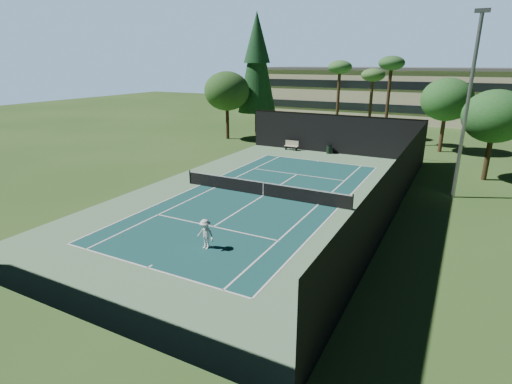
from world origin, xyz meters
TOP-DOWN VIEW (x-y plane):
  - ground at (0.00, 0.00)m, footprint 160.00×160.00m
  - apron_slab at (0.00, 0.00)m, footprint 18.00×32.00m
  - court_surface at (0.00, 0.00)m, footprint 10.97×23.77m
  - court_lines at (0.00, 0.00)m, footprint 11.07×23.87m
  - tennis_net at (0.00, 0.00)m, footprint 12.90×0.10m
  - fence at (0.00, 0.06)m, footprint 18.04×32.05m
  - player at (1.21, -8.92)m, footprint 1.08×0.70m
  - tennis_ball_a at (-3.70, -9.82)m, footprint 0.07×0.07m
  - tennis_ball_b at (-4.02, 0.54)m, footprint 0.06×0.06m
  - tennis_ball_c at (0.13, 3.82)m, footprint 0.06×0.06m
  - tennis_ball_d at (-3.89, 5.96)m, footprint 0.06×0.06m
  - park_bench at (-4.30, 15.39)m, footprint 1.50×0.45m
  - trash_bin at (-0.16, 15.59)m, footprint 0.56×0.56m
  - pine_tree at (-12.00, 22.00)m, footprint 4.80×4.80m
  - palm_a at (-2.00, 24.00)m, footprint 2.80×2.80m
  - palm_b at (1.50, 26.00)m, footprint 2.80×2.80m
  - palm_c at (4.00, 23.00)m, footprint 2.80×2.80m
  - decid_tree_a at (10.00, 22.00)m, footprint 5.12×5.12m
  - decid_tree_b at (14.00, 12.00)m, footprint 4.80×4.80m
  - decid_tree_c at (-14.00, 18.00)m, footprint 5.44×5.44m
  - campus_building at (0.00, 45.98)m, footprint 40.50×12.50m
  - light_pole at (12.00, 6.00)m, footprint 0.90×0.25m

SIDE VIEW (x-z plane):
  - ground at x=0.00m, z-range 0.00..0.00m
  - apron_slab at x=0.00m, z-range 0.00..0.01m
  - court_surface at x=0.00m, z-range 0.01..0.02m
  - court_lines at x=0.00m, z-range 0.02..0.02m
  - tennis_ball_d at x=-3.89m, z-range 0.00..0.06m
  - tennis_ball_c at x=0.13m, z-range 0.00..0.06m
  - tennis_ball_b at x=-4.02m, z-range 0.00..0.06m
  - tennis_ball_a at x=-3.70m, z-range 0.00..0.07m
  - trash_bin at x=-0.16m, z-range 0.01..0.95m
  - park_bench at x=-4.30m, z-range 0.03..1.06m
  - tennis_net at x=0.00m, z-range 0.01..1.11m
  - player at x=1.21m, z-range 0.00..1.59m
  - fence at x=0.00m, z-range -0.01..4.02m
  - campus_building at x=0.00m, z-range 0.06..8.36m
  - decid_tree_b at x=14.00m, z-range 1.51..8.65m
  - decid_tree_a at x=10.00m, z-range 1.61..9.23m
  - decid_tree_c at x=-14.00m, z-range 1.72..9.81m
  - light_pole at x=12.00m, z-range 0.35..12.57m
  - palm_b at x=1.50m, z-range 3.15..11.57m
  - palm_a at x=-2.00m, z-range 3.53..12.85m
  - palm_c at x=4.00m, z-range 3.72..13.49m
  - pine_tree at x=-12.00m, z-range 2.05..17.05m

